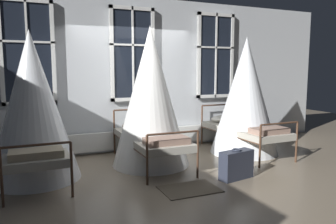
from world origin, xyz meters
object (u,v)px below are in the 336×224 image
object	(u,v)px
cot_second	(151,99)
suitcase_dark	(236,165)
cot_third	(245,98)
cot_first	(33,109)

from	to	relation	value
cot_second	suitcase_dark	bearing A→B (deg)	-143.04
cot_second	cot_third	distance (m)	2.03
cot_first	cot_third	world-z (taller)	cot_third
suitcase_dark	cot_first	bearing A→B (deg)	145.75
cot_first	suitcase_dark	distance (m)	3.20
cot_second	cot_third	world-z (taller)	cot_second
cot_third	cot_first	bearing A→B (deg)	90.23
suitcase_dark	cot_second	bearing A→B (deg)	115.63
cot_third	suitcase_dark	xyz separation A→B (m)	(-1.11, -1.29, -0.89)
cot_first	cot_third	bearing A→B (deg)	-88.81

